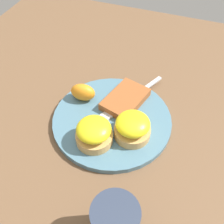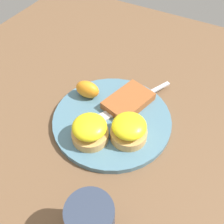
# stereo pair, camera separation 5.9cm
# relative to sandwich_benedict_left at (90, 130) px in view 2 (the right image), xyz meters

# --- Properties ---
(ground_plane) EXTENTS (1.10, 1.10, 0.00)m
(ground_plane) POSITION_rel_sandwich_benedict_left_xyz_m (-0.07, 0.01, -0.04)
(ground_plane) COLOR brown
(plate) EXTENTS (0.28, 0.28, 0.01)m
(plate) POSITION_rel_sandwich_benedict_left_xyz_m (-0.07, 0.01, -0.03)
(plate) COLOR slate
(plate) RESTS_ON ground_plane
(sandwich_benedict_left) EXTENTS (0.08, 0.08, 0.06)m
(sandwich_benedict_left) POSITION_rel_sandwich_benedict_left_xyz_m (0.00, 0.00, 0.00)
(sandwich_benedict_left) COLOR tan
(sandwich_benedict_left) RESTS_ON plate
(sandwich_benedict_right) EXTENTS (0.08, 0.08, 0.06)m
(sandwich_benedict_right) POSITION_rel_sandwich_benedict_left_xyz_m (-0.04, 0.07, 0.00)
(sandwich_benedict_right) COLOR tan
(sandwich_benedict_right) RESTS_ON plate
(hashbrown_patty) EXTENTS (0.13, 0.10, 0.02)m
(hashbrown_patty) POSITION_rel_sandwich_benedict_left_xyz_m (-0.13, 0.03, -0.02)
(hashbrown_patty) COLOR #9C5328
(hashbrown_patty) RESTS_ON plate
(orange_wedge) EXTENTS (0.04, 0.06, 0.04)m
(orange_wedge) POSITION_rel_sandwich_benedict_left_xyz_m (-0.11, -0.07, -0.00)
(orange_wedge) COLOR orange
(orange_wedge) RESTS_ON plate
(fork) EXTENTS (0.22, 0.12, 0.00)m
(fork) POSITION_rel_sandwich_benedict_left_xyz_m (-0.13, 0.03, -0.02)
(fork) COLOR silver
(fork) RESTS_ON plate
(cup) EXTENTS (0.11, 0.08, 0.10)m
(cup) POSITION_rel_sandwich_benedict_left_xyz_m (0.16, 0.10, 0.01)
(cup) COLOR #2D384C
(cup) RESTS_ON ground_plane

